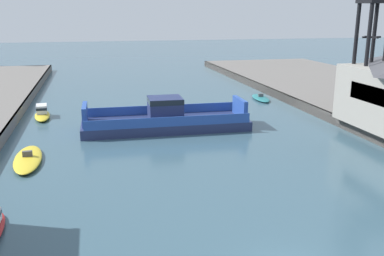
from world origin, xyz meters
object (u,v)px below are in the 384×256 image
Objects in this scene: moored_boat_mid_left at (28,159)px; moored_boat_mid_right at (42,113)px; moored_boat_near_left at (261,98)px; crane_tower at (374,13)px; chain_ferry at (165,119)px.

moored_boat_mid_right is at bearing 91.55° from moored_boat_mid_left.
moored_boat_near_left is 24.26m from crane_tower.
moored_boat_mid_right is (-32.84, -4.79, 0.37)m from moored_boat_near_left.
moored_boat_near_left is 39.61m from moored_boat_mid_left.
moored_boat_mid_right is (-0.49, 18.06, 0.33)m from moored_boat_mid_left.
moored_boat_mid_right is 42.49m from crane_tower.
moored_boat_near_left is 33.19m from moored_boat_mid_right.
moored_boat_mid_right is at bearing 147.94° from chain_ferry.
chain_ferry is 17.65m from moored_boat_mid_right.
chain_ferry is 1.25× the size of crane_tower.
crane_tower is (37.14, 3.01, 13.08)m from moored_boat_mid_left.
crane_tower is at bearing -76.42° from moored_boat_near_left.
moored_boat_mid_left is at bearing -148.99° from chain_ferry.
moored_boat_mid_right reaches higher than moored_boat_near_left.
chain_ferry is 16.90m from moored_boat_mid_left.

